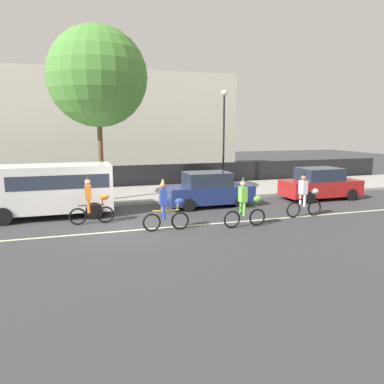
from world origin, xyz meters
The scene contains 14 objects.
ground_plane centered at (0.00, 0.00, 0.00)m, with size 80.00×80.00×0.00m, color #38383A.
road_centre_line centered at (0.00, -0.50, 0.00)m, with size 36.00×0.14×0.01m, color beige.
sidewalk_curb centered at (0.00, 6.50, 0.07)m, with size 60.00×5.00×0.15m, color #9E9B93.
fence_line centered at (0.00, 9.40, 0.70)m, with size 40.00×0.08×1.40m, color black.
building_backdrop centered at (-3.48, 18.00, 3.92)m, with size 28.00×8.00×7.84m, color beige.
parade_cyclist_orange centered at (-1.36, 0.92, 0.84)m, with size 1.72×0.50×1.92m.
parade_cyclist_cobalt centered at (1.17, -0.88, 0.84)m, with size 1.72×0.50×1.92m.
parade_cyclist_lime centered at (4.12, -1.30, 0.84)m, with size 1.72×0.50×1.92m.
parade_cyclist_zebra centered at (7.24, -0.53, 0.84)m, with size 1.72×0.50×1.92m.
parked_van_white centered at (-2.87, 2.70, 1.28)m, with size 5.00×2.22×2.18m.
parked_car_navy centered at (4.10, 2.71, 0.78)m, with size 4.10×1.92×1.64m.
parked_car_red centered at (10.33, 2.66, 0.78)m, with size 4.10×1.92×1.64m.
street_lamp_post centered at (7.15, 8.29, 3.99)m, with size 0.36×0.36×5.86m.
street_tree_near_lamp centered at (-0.67, 4.99, 6.06)m, with size 4.70×4.70×8.28m.
Camera 1 is at (-1.93, -13.79, 3.72)m, focal length 35.00 mm.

